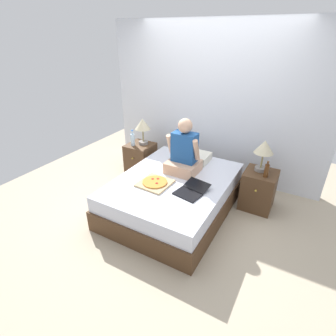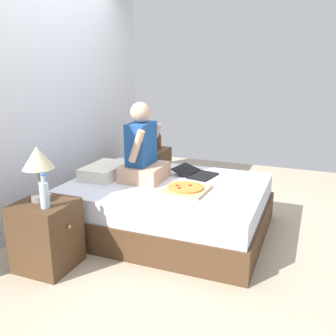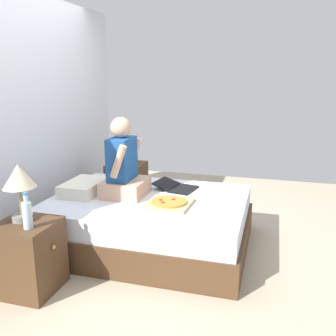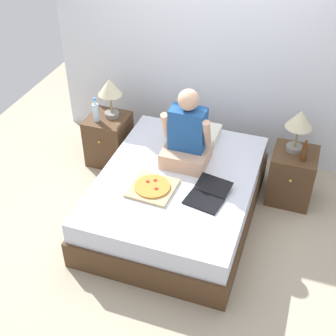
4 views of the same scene
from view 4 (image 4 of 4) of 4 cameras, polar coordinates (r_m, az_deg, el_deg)
The scene contains 13 objects.
ground_plane at distance 4.76m, azimuth 1.02°, elevation -5.77°, with size 5.69×5.69×0.00m, color tan.
wall_back at distance 5.15m, azimuth 5.93°, elevation 14.35°, with size 3.69×0.12×2.50m, color silver.
bed at distance 4.59m, azimuth 1.06°, elevation -3.52°, with size 1.47×1.92×0.50m.
nightstand_left at distance 5.37m, azimuth -7.22°, elevation 3.52°, with size 0.44×0.47×0.57m.
lamp_on_left_nightstand at distance 5.07m, azimuth -7.10°, elevation 9.46°, with size 0.26×0.26×0.45m.
water_bottle at distance 5.12m, azimuth -8.80°, elevation 6.80°, with size 0.07×0.07×0.28m.
nightstand_right at distance 4.95m, azimuth 14.84°, elevation -0.92°, with size 0.44×0.47×0.57m.
lamp_on_right_nightstand at distance 4.65m, azimuth 15.73°, elevation 5.41°, with size 0.26×0.26×0.45m.
beer_bottle at distance 4.65m, azimuth 16.27°, elevation 1.84°, with size 0.06×0.06×0.23m.
pillow at distance 4.93m, azimuth 3.19°, elevation 4.29°, with size 0.52×0.34×0.12m, color silver.
person_seated at distance 4.46m, azimuth 2.33°, elevation 3.82°, with size 0.47×0.40×0.78m.
laptop at distance 4.19m, azimuth 4.75°, elevation -3.44°, with size 0.39×0.47×0.07m.
pizza_box at distance 4.27m, azimuth -1.92°, elevation -2.41°, with size 0.42×0.42×0.05m.
Camera 4 is at (1.04, -3.29, 3.28)m, focal length 50.00 mm.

